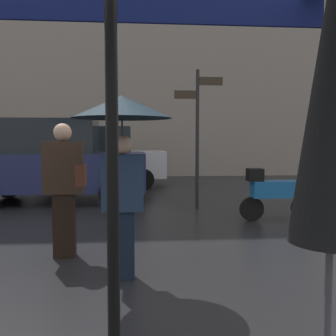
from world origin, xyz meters
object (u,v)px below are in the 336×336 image
(parked_car_distant, at_px, (101,157))
(parked_car_right, at_px, (53,161))
(pedestrian_with_umbrella, at_px, (122,131))
(parked_scooter, at_px, (275,192))
(folded_patio_umbrella_near, at_px, (334,106))
(street_signpost, at_px, (198,125))
(pedestrian_with_bag, at_px, (65,182))

(parked_car_distant, bearing_deg, parked_car_right, -100.61)
(pedestrian_with_umbrella, bearing_deg, parked_car_right, 96.47)
(parked_scooter, relative_size, parked_car_right, 0.34)
(folded_patio_umbrella_near, distance_m, street_signpost, 6.70)
(pedestrian_with_bag, bearing_deg, folded_patio_umbrella_near, -40.53)
(pedestrian_with_bag, height_order, street_signpost, street_signpost)
(pedestrian_with_umbrella, height_order, street_signpost, street_signpost)
(pedestrian_with_umbrella, height_order, parked_scooter, pedestrian_with_umbrella)
(pedestrian_with_umbrella, bearing_deg, street_signpost, 57.49)
(folded_patio_umbrella_near, xyz_separation_m, parked_car_distant, (-2.07, 11.01, -0.71))
(folded_patio_umbrella_near, distance_m, parked_car_right, 8.42)
(pedestrian_with_bag, bearing_deg, pedestrian_with_umbrella, -28.11)
(pedestrian_with_umbrella, xyz_separation_m, parked_scooter, (2.82, 2.86, -1.09))
(parked_scooter, bearing_deg, parked_car_right, 167.30)
(pedestrian_with_bag, relative_size, street_signpost, 0.57)
(folded_patio_umbrella_near, relative_size, parked_car_distant, 0.62)
(pedestrian_with_bag, height_order, parked_scooter, pedestrian_with_bag)
(folded_patio_umbrella_near, height_order, parked_scooter, folded_patio_umbrella_near)
(pedestrian_with_umbrella, relative_size, street_signpost, 0.65)
(parked_car_distant, relative_size, street_signpost, 1.33)
(parked_car_right, xyz_separation_m, parked_car_distant, (0.88, 3.16, -0.03))
(pedestrian_with_bag, bearing_deg, parked_car_right, 123.80)
(pedestrian_with_bag, xyz_separation_m, parked_car_right, (-1.09, 4.53, 0.02))
(parked_scooter, xyz_separation_m, parked_car_distant, (-3.82, 5.71, 0.44))
(parked_car_right, bearing_deg, parked_car_distant, -115.35)
(folded_patio_umbrella_near, distance_m, pedestrian_with_umbrella, 2.67)
(pedestrian_with_umbrella, height_order, parked_car_right, parked_car_right)
(folded_patio_umbrella_near, distance_m, parked_car_distant, 11.23)
(street_signpost, bearing_deg, pedestrian_with_bag, -124.64)
(folded_patio_umbrella_near, bearing_deg, pedestrian_with_umbrella, 113.72)
(parked_car_right, xyz_separation_m, street_signpost, (3.41, -1.17, 0.85))
(parked_car_distant, bearing_deg, pedestrian_with_bag, -83.48)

